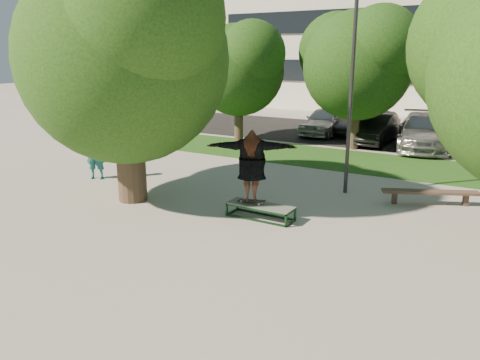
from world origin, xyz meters
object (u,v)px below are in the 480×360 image
Objects in this scene: bystander at (96,152)px; car_dark at (375,129)px; tree_left at (124,46)px; car_silver_b at (423,131)px; lamppost at (351,91)px; grind_box at (260,211)px; bench at (430,193)px; car_silver_a at (325,121)px; car_grey at (361,120)px.

bystander reaches higher than car_dark.
tree_left is 1.32× the size of car_silver_b.
lamppost is 1.44× the size of car_dark.
tree_left reaches higher than car_dark.
car_silver_b is (0.73, 8.73, -2.37)m from lamppost.
lamppost is 9.35m from car_dark.
bystander is at bearing -119.38° from car_dark.
tree_left is at bearing -143.58° from lamppost.
car_dark reaches higher than grind_box.
car_dark is (-4.00, 8.84, 0.35)m from bench.
lamppost reaches higher than car_silver_a.
car_silver_b is at bearing -14.66° from car_silver_a.
car_silver_b reaches higher than car_grey.
lamppost reaches higher than car_grey.
tree_left reaches higher than bystander.
car_grey is 0.95× the size of car_silver_b.
tree_left is 1.63× the size of car_silver_a.
tree_left reaches higher than bench.
bystander is 0.43× the size of car_silver_a.
tree_left is at bearing -87.74° from car_grey.
bystander is at bearing -138.29° from car_silver_b.
car_silver_a reaches higher than grind_box.
bench is 9.71m from car_dark.
bystander is 13.38m from car_dark.
car_silver_a is 0.81× the size of car_silver_b.
car_silver_b reaches higher than car_silver_a.
car_silver_b is at bearing -4.49° from car_dark.
grind_box is at bearing -160.85° from bench.
car_dark is 2.24m from car_silver_b.
car_dark is at bearing 99.57° from lamppost.
car_silver_a is at bearing 158.46° from car_dark.
car_silver_a is 2.08m from car_grey.
lamppost is 1.13× the size of car_silver_b.
bench is at bearing -11.57° from bystander.
car_silver_a is 5.40m from car_silver_b.
car_grey is at bearing 96.99° from grind_box.
bench is 12.22m from car_silver_a.
car_dark is at bearing -49.33° from car_grey.
bench is 0.48× the size of car_silver_b.
bystander reaches higher than car_silver_b.
car_silver_a is at bearing 114.10° from lamppost.
bystander is at bearing 157.83° from tree_left.
grind_box is at bearing -109.99° from car_silver_b.
bench is at bearing 43.93° from grind_box.
car_silver_a is at bearing 103.85° from grind_box.
tree_left is 2.72× the size of bench.
car_silver_b is (8.73, 11.53, -0.15)m from bystander.
bystander is 0.44× the size of car_dark.
car_silver_b is at bearing -25.82° from car_grey.
lamppost reaches higher than grind_box.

